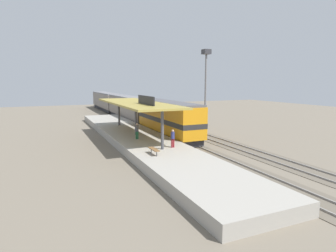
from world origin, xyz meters
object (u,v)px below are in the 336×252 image
object	(u,v)px
platform_bench	(154,149)
passenger_carriage_front	(129,108)
light_mast	(206,72)
person_waiting	(173,137)
passenger_carriage_rear	(106,101)
person_walking	(137,130)
locomotive	(168,119)

from	to	relation	value
platform_bench	passenger_carriage_front	size ratio (longest dim) A/B	0.08
platform_bench	light_mast	bearing A→B (deg)	46.55
passenger_carriage_front	person_waiting	world-z (taller)	passenger_carriage_front
light_mast	person_waiting	xyz separation A→B (m)	(-11.23, -12.82, -6.54)
person_waiting	passenger_carriage_rear	bearing A→B (deg)	85.89
person_waiting	passenger_carriage_front	bearing A→B (deg)	82.75
light_mast	person_walking	world-z (taller)	light_mast
passenger_carriage_rear	platform_bench	bearing A→B (deg)	-96.91
light_mast	passenger_carriage_front	bearing A→B (deg)	118.86
passenger_carriage_rear	light_mast	world-z (taller)	light_mast
person_waiting	person_walking	xyz separation A→B (m)	(-1.87, 5.18, 0.00)
platform_bench	person_walking	distance (m)	6.98
locomotive	passenger_carriage_front	xyz separation A→B (m)	(0.00, 18.00, -0.10)
platform_bench	passenger_carriage_front	distance (m)	29.36
platform_bench	passenger_carriage_front	bearing A→B (deg)	78.20
passenger_carriage_front	platform_bench	bearing A→B (deg)	-101.80
platform_bench	person_waiting	world-z (taller)	person_waiting
platform_bench	passenger_carriage_rear	distance (m)	49.90
passenger_carriage_front	person_walking	xyz separation A→B (m)	(-5.30, -21.80, -0.46)
locomotive	passenger_carriage_rear	world-z (taller)	locomotive
locomotive	person_waiting	distance (m)	9.63
light_mast	person_walking	size ratio (longest dim) A/B	6.84
passenger_carriage_front	person_walking	distance (m)	22.44
passenger_carriage_front	person_waiting	bearing A→B (deg)	-97.25
locomotive	person_walking	xyz separation A→B (m)	(-5.30, -3.80, -0.56)
passenger_carriage_rear	person_walking	world-z (taller)	passenger_carriage_rear
locomotive	person_waiting	world-z (taller)	locomotive
platform_bench	light_mast	world-z (taller)	light_mast
locomotive	passenger_carriage_front	world-z (taller)	locomotive
passenger_carriage_rear	person_walking	size ratio (longest dim) A/B	11.70
locomotive	light_mast	size ratio (longest dim) A/B	1.23
passenger_carriage_rear	locomotive	bearing A→B (deg)	-90.00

